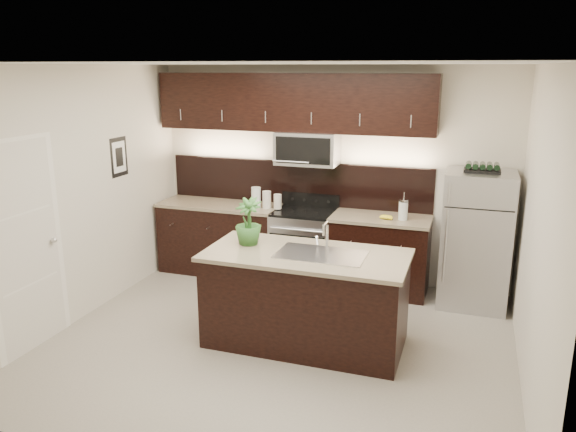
% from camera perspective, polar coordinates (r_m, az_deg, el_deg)
% --- Properties ---
extents(ground, '(4.50, 4.50, 0.00)m').
position_cam_1_polar(ground, '(5.75, -0.99, -12.76)').
color(ground, gray).
rests_on(ground, ground).
extents(room_walls, '(4.52, 4.02, 2.71)m').
position_cam_1_polar(room_walls, '(5.19, -2.37, 4.06)').
color(room_walls, beige).
rests_on(room_walls, ground).
extents(counter_run, '(3.51, 0.65, 0.94)m').
position_cam_1_polar(counter_run, '(7.18, 0.09, -2.92)').
color(counter_run, black).
rests_on(counter_run, ground).
extents(upper_fixtures, '(3.49, 0.40, 1.66)m').
position_cam_1_polar(upper_fixtures, '(6.99, 0.69, 10.55)').
color(upper_fixtures, black).
rests_on(upper_fixtures, counter_run).
extents(island, '(1.96, 0.96, 0.94)m').
position_cam_1_polar(island, '(5.57, 1.82, -8.35)').
color(island, black).
rests_on(island, ground).
extents(sink_faucet, '(0.84, 0.50, 0.28)m').
position_cam_1_polar(sink_faucet, '(5.37, 3.43, -3.75)').
color(sink_faucet, silver).
rests_on(sink_faucet, island).
extents(refrigerator, '(0.75, 0.68, 1.56)m').
position_cam_1_polar(refrigerator, '(6.70, 18.55, -2.30)').
color(refrigerator, '#B2B2B7').
rests_on(refrigerator, ground).
extents(wine_rack, '(0.38, 0.24, 0.09)m').
position_cam_1_polar(wine_rack, '(6.51, 19.15, 4.63)').
color(wine_rack, black).
rests_on(wine_rack, refrigerator).
extents(plant, '(0.28, 0.28, 0.47)m').
position_cam_1_polar(plant, '(5.62, -4.06, -0.55)').
color(plant, '#2E6126').
rests_on(plant, island).
extents(canisters, '(0.39, 0.13, 0.26)m').
position_cam_1_polar(canisters, '(7.09, -2.43, 1.74)').
color(canisters, silver).
rests_on(canisters, counter_run).
extents(french_press, '(0.11, 0.11, 0.32)m').
position_cam_1_polar(french_press, '(6.68, 11.62, 0.63)').
color(french_press, silver).
rests_on(french_press, counter_run).
extents(bananas, '(0.18, 0.15, 0.05)m').
position_cam_1_polar(bananas, '(6.70, 9.65, -0.05)').
color(bananas, yellow).
rests_on(bananas, counter_run).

